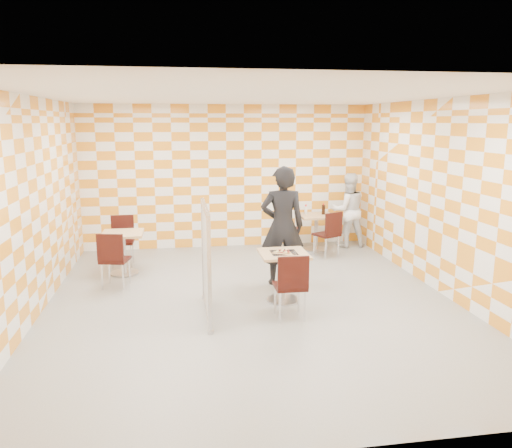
{
  "coord_description": "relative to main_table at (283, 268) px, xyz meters",
  "views": [
    {
      "loc": [
        -1.06,
        -6.98,
        2.65
      ],
      "look_at": [
        0.1,
        0.2,
        1.15
      ],
      "focal_mm": 35.0,
      "sensor_mm": 36.0,
      "label": 1
    }
  ],
  "objects": [
    {
      "name": "chair_second_side",
      "position": [
        0.83,
        2.9,
        0.04
      ],
      "size": [
        0.5,
        0.5,
        0.92
      ],
      "color": "black",
      "rests_on": "ground"
    },
    {
      "name": "man_dark",
      "position": [
        0.15,
        0.81,
        0.47
      ],
      "size": [
        0.75,
        0.53,
        1.96
      ],
      "primitive_type": "imported",
      "rotation": [
        0.0,
        0.0,
        3.05
      ],
      "color": "black",
      "rests_on": "ground"
    },
    {
      "name": "pizza_on_foil",
      "position": [
        -0.0,
        -0.02,
        0.26
      ],
      "size": [
        0.4,
        0.4,
        0.04
      ],
      "color": "silver",
      "rests_on": "main_table"
    },
    {
      "name": "chair_empty_far",
      "position": [
        -2.56,
        2.41,
        0.04
      ],
      "size": [
        0.43,
        0.44,
        0.92
      ],
      "color": "black",
      "rests_on": "ground"
    },
    {
      "name": "partition",
      "position": [
        -1.16,
        -0.38,
        0.28
      ],
      "size": [
        0.08,
        1.38,
        1.55
      ],
      "color": "white",
      "rests_on": "ground"
    },
    {
      "name": "man_white",
      "position": [
        2.07,
        3.06,
        0.28
      ],
      "size": [
        0.77,
        0.6,
        1.58
      ],
      "primitive_type": "imported",
      "rotation": [
        0.0,
        0.0,
        3.15
      ],
      "color": "white",
      "rests_on": "ground"
    },
    {
      "name": "chair_main_front",
      "position": [
        -0.05,
        -0.75,
        0.04
      ],
      "size": [
        0.42,
        0.43,
        0.92
      ],
      "color": "black",
      "rests_on": "ground"
    },
    {
      "name": "room_shell",
      "position": [
        -0.48,
        0.56,
        0.99
      ],
      "size": [
        7.0,
        7.0,
        7.0
      ],
      "color": "gray",
      "rests_on": "ground"
    },
    {
      "name": "soda_bottle",
      "position": [
        1.47,
        2.89,
        0.34
      ],
      "size": [
        0.07,
        0.07,
        0.23
      ],
      "color": "black",
      "rests_on": "second_table"
    },
    {
      "name": "chair_empty_near",
      "position": [
        -2.57,
        0.99,
        0.04
      ],
      "size": [
        0.5,
        0.51,
        0.92
      ],
      "color": "black",
      "rests_on": "ground"
    },
    {
      "name": "main_table",
      "position": [
        0.0,
        0.0,
        0.0
      ],
      "size": [
        0.7,
        0.7,
        0.75
      ],
      "color": "#D7B373",
      "rests_on": "ground"
    },
    {
      "name": "sport_bottle",
      "position": [
        1.13,
        3.0,
        0.33
      ],
      "size": [
        0.06,
        0.06,
        0.2
      ],
      "color": "white",
      "rests_on": "second_table"
    },
    {
      "name": "empty_table",
      "position": [
        -2.49,
        1.78,
        0.0
      ],
      "size": [
        0.7,
        0.7,
        0.75
      ],
      "color": "#D7B373",
      "rests_on": "ground"
    },
    {
      "name": "second_table",
      "position": [
        1.32,
        2.86,
        0.0
      ],
      "size": [
        0.7,
        0.7,
        0.75
      ],
      "color": "#D7B373",
      "rests_on": "ground"
    },
    {
      "name": "chair_second_front",
      "position": [
        1.41,
        2.23,
        0.04
      ],
      "size": [
        0.56,
        0.57,
        0.92
      ],
      "color": "black",
      "rests_on": "ground"
    }
  ]
}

